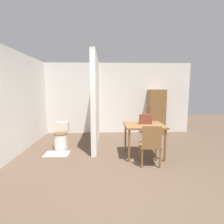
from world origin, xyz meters
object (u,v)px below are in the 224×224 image
Objects in this scene: handbag at (146,119)px; toilet at (61,137)px; dining_table at (144,128)px; wooden_cabinet at (156,112)px; wooden_chair at (150,144)px.

toilet is at bearing 164.94° from handbag.
dining_table is 2.21m from wooden_cabinet.
dining_table is 2.22m from toilet.
toilet is 2.30m from handbag.
toilet is (-2.12, 1.18, -0.17)m from wooden_chair.
toilet is 2.20× the size of handbag.
dining_table is at bearing -16.66° from toilet.
wooden_cabinet is at bearing 67.05° from handbag.
wooden_chair reaches higher than toilet.
dining_table reaches higher than toilet.
wooden_cabinet is at bearing 75.51° from wooden_chair.
wooden_cabinet is at bearing 66.53° from dining_table.
wooden_chair is at bearing -108.52° from wooden_cabinet.
toilet is at bearing -154.85° from wooden_cabinet.
wooden_cabinet is (2.98, 1.40, 0.49)m from toilet.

